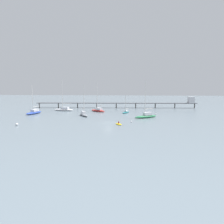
{
  "coord_description": "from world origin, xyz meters",
  "views": [
    {
      "loc": [
        6.36,
        -65.58,
        11.95
      ],
      "look_at": [
        0.0,
        16.2,
        1.5
      ],
      "focal_mm": 32.52,
      "sensor_mm": 36.0,
      "label": 1
    }
  ],
  "objects_px": {
    "sailboat_blue": "(34,112)",
    "mooring_buoy_far": "(131,122)",
    "pier": "(137,102)",
    "mooring_buoy_inner": "(156,114)",
    "sailboat_green": "(146,115)",
    "sailboat_teal": "(126,112)",
    "sailboat_white": "(64,109)",
    "sailboat_gray": "(84,114)",
    "mooring_buoy_near": "(17,124)",
    "dinghy_yellow": "(119,124)",
    "sailboat_red": "(98,110)"
  },
  "relations": [
    {
      "from": "sailboat_teal",
      "to": "mooring_buoy_inner",
      "type": "height_order",
      "value": "sailboat_teal"
    },
    {
      "from": "sailboat_gray",
      "to": "mooring_buoy_inner",
      "type": "distance_m",
      "value": 30.46
    },
    {
      "from": "mooring_buoy_inner",
      "to": "sailboat_gray",
      "type": "bearing_deg",
      "value": -166.9
    },
    {
      "from": "sailboat_green",
      "to": "mooring_buoy_far",
      "type": "bearing_deg",
      "value": -117.95
    },
    {
      "from": "sailboat_gray",
      "to": "sailboat_green",
      "type": "height_order",
      "value": "sailboat_green"
    },
    {
      "from": "sailboat_green",
      "to": "sailboat_blue",
      "type": "relative_size",
      "value": 1.17
    },
    {
      "from": "pier",
      "to": "dinghy_yellow",
      "type": "bearing_deg",
      "value": -98.87
    },
    {
      "from": "sailboat_teal",
      "to": "mooring_buoy_far",
      "type": "relative_size",
      "value": 14.49
    },
    {
      "from": "sailboat_blue",
      "to": "mooring_buoy_far",
      "type": "height_order",
      "value": "sailboat_blue"
    },
    {
      "from": "mooring_buoy_inner",
      "to": "sailboat_red",
      "type": "bearing_deg",
      "value": 163.58
    },
    {
      "from": "pier",
      "to": "sailboat_teal",
      "type": "height_order",
      "value": "sailboat_teal"
    },
    {
      "from": "sailboat_white",
      "to": "pier",
      "type": "bearing_deg",
      "value": 23.91
    },
    {
      "from": "mooring_buoy_far",
      "to": "mooring_buoy_near",
      "type": "relative_size",
      "value": 0.64
    },
    {
      "from": "sailboat_green",
      "to": "mooring_buoy_inner",
      "type": "height_order",
      "value": "sailboat_green"
    },
    {
      "from": "sailboat_blue",
      "to": "dinghy_yellow",
      "type": "bearing_deg",
      "value": -30.12
    },
    {
      "from": "sailboat_blue",
      "to": "sailboat_red",
      "type": "bearing_deg",
      "value": 21.04
    },
    {
      "from": "pier",
      "to": "mooring_buoy_near",
      "type": "distance_m",
      "value": 66.67
    },
    {
      "from": "sailboat_teal",
      "to": "mooring_buoy_near",
      "type": "xyz_separation_m",
      "value": [
        -32.79,
        -32.42,
        -0.13
      ]
    },
    {
      "from": "pier",
      "to": "mooring_buoy_inner",
      "type": "xyz_separation_m",
      "value": [
        6.92,
        -25.54,
        -2.83
      ]
    },
    {
      "from": "sailboat_blue",
      "to": "sailboat_red",
      "type": "height_order",
      "value": "sailboat_red"
    },
    {
      "from": "mooring_buoy_near",
      "to": "sailboat_green",
      "type": "bearing_deg",
      "value": 24.99
    },
    {
      "from": "sailboat_white",
      "to": "mooring_buoy_near",
      "type": "xyz_separation_m",
      "value": [
        -2.43,
        -38.23,
        -0.44
      ]
    },
    {
      "from": "sailboat_gray",
      "to": "mooring_buoy_far",
      "type": "height_order",
      "value": "sailboat_gray"
    },
    {
      "from": "sailboat_green",
      "to": "sailboat_blue",
      "type": "distance_m",
      "value": 48.2
    },
    {
      "from": "pier",
      "to": "mooring_buoy_inner",
      "type": "distance_m",
      "value": 26.61
    },
    {
      "from": "pier",
      "to": "mooring_buoy_far",
      "type": "height_order",
      "value": "pier"
    },
    {
      "from": "sailboat_white",
      "to": "mooring_buoy_far",
      "type": "relative_size",
      "value": 28.76
    },
    {
      "from": "sailboat_teal",
      "to": "mooring_buoy_inner",
      "type": "xyz_separation_m",
      "value": [
        12.75,
        -3.68,
        -0.28
      ]
    },
    {
      "from": "sailboat_gray",
      "to": "sailboat_blue",
      "type": "distance_m",
      "value": 23.27
    },
    {
      "from": "sailboat_green",
      "to": "mooring_buoy_inner",
      "type": "distance_m",
      "value": 10.94
    },
    {
      "from": "dinghy_yellow",
      "to": "mooring_buoy_inner",
      "type": "height_order",
      "value": "dinghy_yellow"
    },
    {
      "from": "dinghy_yellow",
      "to": "sailboat_gray",
      "type": "bearing_deg",
      "value": 130.37
    },
    {
      "from": "sailboat_gray",
      "to": "sailboat_red",
      "type": "xyz_separation_m",
      "value": [
        3.69,
        14.56,
        0.01
      ]
    },
    {
      "from": "sailboat_green",
      "to": "sailboat_teal",
      "type": "bearing_deg",
      "value": 120.34
    },
    {
      "from": "sailboat_red",
      "to": "mooring_buoy_near",
      "type": "distance_m",
      "value": 41.32
    },
    {
      "from": "pier",
      "to": "sailboat_gray",
      "type": "relative_size",
      "value": 7.1
    },
    {
      "from": "sailboat_gray",
      "to": "mooring_buoy_near",
      "type": "relative_size",
      "value": 14.93
    },
    {
      "from": "sailboat_white",
      "to": "mooring_buoy_near",
      "type": "relative_size",
      "value": 18.43
    },
    {
      "from": "pier",
      "to": "sailboat_gray",
      "type": "bearing_deg",
      "value": -125.03
    },
    {
      "from": "sailboat_teal",
      "to": "dinghy_yellow",
      "type": "height_order",
      "value": "sailboat_teal"
    },
    {
      "from": "sailboat_white",
      "to": "mooring_buoy_inner",
      "type": "height_order",
      "value": "sailboat_white"
    },
    {
      "from": "sailboat_gray",
      "to": "sailboat_white",
      "type": "relative_size",
      "value": 0.81
    },
    {
      "from": "sailboat_gray",
      "to": "sailboat_green",
      "type": "distance_m",
      "value": 24.96
    },
    {
      "from": "sailboat_teal",
      "to": "sailboat_green",
      "type": "bearing_deg",
      "value": -59.66
    },
    {
      "from": "sailboat_white",
      "to": "mooring_buoy_inner",
      "type": "bearing_deg",
      "value": -12.42
    },
    {
      "from": "sailboat_red",
      "to": "mooring_buoy_near",
      "type": "xyz_separation_m",
      "value": [
        -19.57,
        -36.39,
        -0.39
      ]
    },
    {
      "from": "sailboat_blue",
      "to": "mooring_buoy_far",
      "type": "distance_m",
      "value": 45.62
    },
    {
      "from": "pier",
      "to": "sailboat_white",
      "type": "height_order",
      "value": "sailboat_white"
    },
    {
      "from": "sailboat_blue",
      "to": "mooring_buoy_far",
      "type": "relative_size",
      "value": 23.21
    },
    {
      "from": "sailboat_green",
      "to": "mooring_buoy_far",
      "type": "xyz_separation_m",
      "value": [
        -5.8,
        -10.93,
        -0.66
      ]
    }
  ]
}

